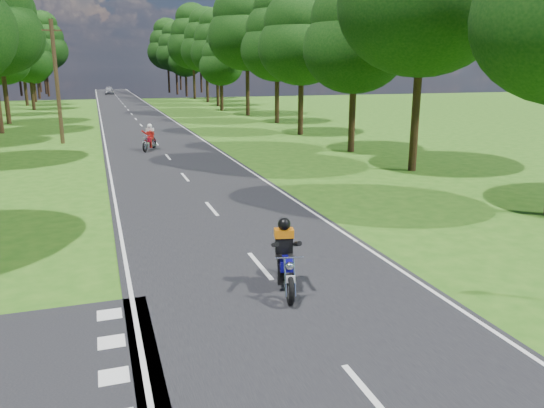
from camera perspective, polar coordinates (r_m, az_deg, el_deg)
name	(u,v)px	position (r m, az deg, el deg)	size (l,w,h in m)	color
ground	(286,297)	(12.10, 1.50, -9.98)	(160.00, 160.00, 0.00)	#285914
main_road	(132,114)	(60.68, -14.86, 9.32)	(7.00, 140.00, 0.02)	black
road_markings	(132,116)	(58.80, -14.87, 9.19)	(7.40, 140.00, 0.01)	silver
treeline	(133,40)	(70.68, -14.68, 16.71)	(40.00, 115.35, 14.78)	black
telegraph_pole	(57,82)	(38.43, -22.14, 12.09)	(1.20, 0.26, 8.00)	#382616
rider_near_blue	(285,255)	(12.17, 1.43, -5.51)	(0.66, 1.99, 1.66)	#0F0C86
rider_far_red	(149,137)	(33.68, -13.09, 7.02)	(0.65, 1.94, 1.62)	maroon
distant_car	(109,90)	(106.91, -17.11, 11.62)	(1.69, 4.21, 1.43)	#A7A9AE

